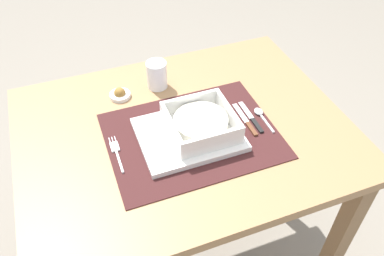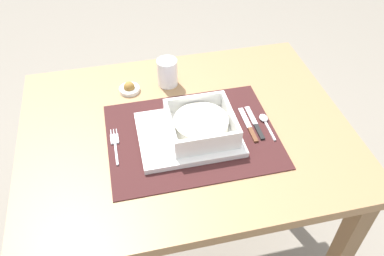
% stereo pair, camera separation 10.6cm
% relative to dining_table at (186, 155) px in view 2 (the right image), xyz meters
% --- Properties ---
extents(dining_table, '(0.92, 0.71, 0.75)m').
position_rel_dining_table_xyz_m(dining_table, '(0.00, 0.00, 0.00)').
color(dining_table, '#936D47').
rests_on(dining_table, ground).
extents(placemat, '(0.46, 0.35, 0.00)m').
position_rel_dining_table_xyz_m(placemat, '(0.01, -0.04, 0.12)').
color(placemat, '#381919').
rests_on(placemat, dining_table).
extents(serving_plate, '(0.27, 0.22, 0.02)m').
position_rel_dining_table_xyz_m(serving_plate, '(0.00, -0.04, 0.13)').
color(serving_plate, white).
rests_on(serving_plate, placemat).
extents(porridge_bowl, '(0.17, 0.17, 0.06)m').
position_rel_dining_table_xyz_m(porridge_bowl, '(0.03, -0.04, 0.16)').
color(porridge_bowl, white).
rests_on(porridge_bowl, serving_plate).
extents(fork, '(0.02, 0.13, 0.00)m').
position_rel_dining_table_xyz_m(fork, '(-0.20, -0.03, 0.12)').
color(fork, silver).
rests_on(fork, placemat).
extents(spoon, '(0.02, 0.11, 0.01)m').
position_rel_dining_table_xyz_m(spoon, '(0.22, -0.03, 0.13)').
color(spoon, silver).
rests_on(spoon, placemat).
extents(butter_knife, '(0.01, 0.14, 0.01)m').
position_rel_dining_table_xyz_m(butter_knife, '(0.19, -0.04, 0.12)').
color(butter_knife, black).
rests_on(butter_knife, placemat).
extents(bread_knife, '(0.01, 0.14, 0.01)m').
position_rel_dining_table_xyz_m(bread_knife, '(0.17, -0.04, 0.12)').
color(bread_knife, '#59331E').
rests_on(bread_knife, placemat).
extents(drinking_glass, '(0.06, 0.06, 0.09)m').
position_rel_dining_table_xyz_m(drinking_glass, '(-0.01, 0.21, 0.16)').
color(drinking_glass, white).
rests_on(drinking_glass, dining_table).
extents(condiment_saucer, '(0.06, 0.06, 0.03)m').
position_rel_dining_table_xyz_m(condiment_saucer, '(-0.14, 0.20, 0.13)').
color(condiment_saucer, white).
rests_on(condiment_saucer, dining_table).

